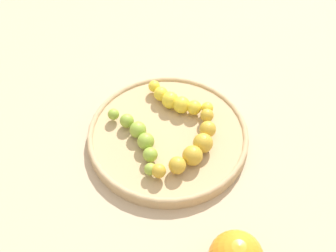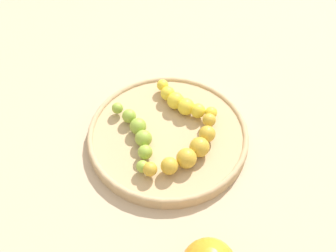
{
  "view_description": "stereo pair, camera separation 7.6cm",
  "coord_description": "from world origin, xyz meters",
  "px_view_note": "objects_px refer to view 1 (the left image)",
  "views": [
    {
      "loc": [
        0.38,
        -0.3,
        0.62
      ],
      "look_at": [
        0.0,
        0.0,
        0.04
      ],
      "focal_mm": 47.93,
      "sensor_mm": 36.0,
      "label": 1
    },
    {
      "loc": [
        0.42,
        -0.24,
        0.62
      ],
      "look_at": [
        0.0,
        0.0,
        0.04
      ],
      "focal_mm": 47.93,
      "sensor_mm": 36.0,
      "label": 2
    }
  ],
  "objects_px": {
    "banana_spotted": "(194,147)",
    "banana_green": "(139,137)",
    "banana_yellow": "(177,101)",
    "fruit_bowl": "(168,136)"
  },
  "relations": [
    {
      "from": "fruit_bowl",
      "to": "banana_spotted",
      "type": "distance_m",
      "value": 0.07
    },
    {
      "from": "banana_green",
      "to": "banana_yellow",
      "type": "height_order",
      "value": "banana_yellow"
    },
    {
      "from": "banana_spotted",
      "to": "banana_green",
      "type": "bearing_deg",
      "value": -159.16
    },
    {
      "from": "banana_green",
      "to": "banana_yellow",
      "type": "bearing_deg",
      "value": 21.42
    },
    {
      "from": "banana_green",
      "to": "banana_yellow",
      "type": "xyz_separation_m",
      "value": [
        -0.02,
        0.1,
        0.0
      ]
    },
    {
      "from": "banana_spotted",
      "to": "banana_yellow",
      "type": "height_order",
      "value": "banana_spotted"
    },
    {
      "from": "fruit_bowl",
      "to": "banana_green",
      "type": "xyz_separation_m",
      "value": [
        -0.01,
        -0.05,
        0.02
      ]
    },
    {
      "from": "banana_yellow",
      "to": "banana_spotted",
      "type": "bearing_deg",
      "value": 43.69
    },
    {
      "from": "banana_green",
      "to": "banana_spotted",
      "type": "distance_m",
      "value": 0.09
    },
    {
      "from": "banana_yellow",
      "to": "fruit_bowl",
      "type": "bearing_deg",
      "value": 15.11
    }
  ]
}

